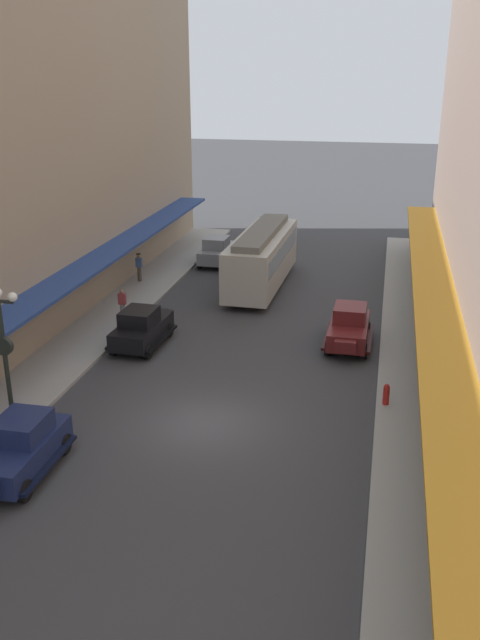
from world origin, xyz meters
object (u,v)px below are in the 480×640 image
Objects in this scene: fire_hydrant at (386,394)px; pedestrian_0 at (122,304)px; parked_car_0 at (21,446)px; parked_car_3 at (217,250)px; pedestrian_3 at (426,311)px; parked_car_1 at (142,327)px; parked_car_2 at (349,326)px; pedestrian_1 at (139,267)px; streetcar at (262,256)px; lamp_post_with_clock at (5,353)px; pedestrian_4 at (447,477)px; pedestrian_2 at (426,291)px.

pedestrian_0 reaches higher than fire_hydrant.
fire_hydrant is at bearing 31.83° from parked_car_0.
parked_car_3 is 2.56× the size of pedestrian_3.
parked_car_1 and parked_car_2 have the same top height.
pedestrian_0 is 0.98× the size of pedestrian_1.
parked_car_2 is (9.25, 2.11, 0.00)m from parked_car_1.
parked_car_1 reaches higher than fire_hydrant.
parked_car_3 is 5.76m from streetcar.
pedestrian_3 is (12.75, -9.40, 0.07)m from parked_car_3.
parked_car_2 is 0.83× the size of lamp_post_with_clock.
streetcar is at bearing 125.29° from parked_car_2.
fire_hydrant is (11.05, -3.82, -0.38)m from parked_car_1.
pedestrian_4 is at bearing 4.11° from parked_car_0.
lamp_post_with_clock is at bearing -160.09° from fire_hydrant.
pedestrian_3 is (9.03, -5.11, -0.89)m from streetcar.
parked_car_1 is 2.58× the size of pedestrian_2.
pedestrian_4 is at bearing -49.31° from pedestrian_1.
parked_car_2 is at bearing -54.71° from streetcar.
pedestrian_2 is (9.13, -1.98, -0.89)m from streetcar.
lamp_post_with_clock is 3.15× the size of pedestrian_0.
lamp_post_with_clock is (-10.95, -10.54, 2.04)m from parked_car_2.
streetcar is 9.30m from pedestrian_0.
streetcar is (3.80, 20.66, 0.96)m from parked_car_0.
streetcar is 5.78× the size of pedestrian_4.
parked_car_0 is 2.56× the size of pedestrian_1.
lamp_post_with_clock reaches higher than parked_car_3.
parked_car_0 is 13.48m from pedestrian_0.
pedestrian_0 is (-0.25, 11.05, -2.00)m from lamp_post_with_clock.
pedestrian_4 is (1.77, -5.99, 0.45)m from fire_hydrant.
streetcar reaches higher than pedestrian_1.
pedestrian_3 is (12.84, 15.55, 0.07)m from parked_car_0.
pedestrian_1 is at bearing 138.25° from fire_hydrant.
parked_car_3 reaches higher than pedestrian_1.
pedestrian_2 is at bearing 89.90° from pedestrian_4.
parked_car_1 is 8.85m from lamp_post_with_clock.
streetcar is 21.75m from pedestrian_4.
parked_car_2 is 2.56× the size of pedestrian_4.
fire_hydrant is at bearing -41.75° from pedestrian_1.
parked_car_2 reaches higher than fire_hydrant.
pedestrian_1 is (-12.73, 7.04, 0.07)m from parked_car_2.
pedestrian_3 is 1.00× the size of pedestrian_4.
streetcar is 15.64m from fire_hydrant.
parked_car_0 is 5.21× the size of fire_hydrant.
parked_car_1 is 2.58× the size of pedestrian_3.
parked_car_0 is 20.17m from pedestrian_1.
pedestrian_2 is at bearing 55.30° from parked_car_0.
pedestrian_2 is at bearing 48.41° from lamp_post_with_clock.
parked_car_0 is 2.56× the size of pedestrian_4.
pedestrian_2 is 1.00× the size of pedestrian_4.
parked_car_0 is 1.00× the size of parked_car_2.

